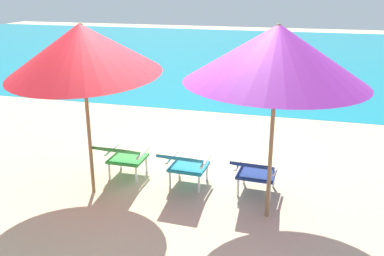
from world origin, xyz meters
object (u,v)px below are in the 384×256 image
(lounge_chair_left, at_px, (123,155))
(beach_umbrella_right, at_px, (277,54))
(beach_umbrella_left, at_px, (82,49))
(lounge_chair_center, at_px, (185,163))
(lounge_chair_right, at_px, (255,170))

(lounge_chair_left, height_order, beach_umbrella_right, beach_umbrella_right)
(lounge_chair_left, distance_m, beach_umbrella_right, 2.81)
(beach_umbrella_right, bearing_deg, beach_umbrella_left, 179.49)
(lounge_chair_center, bearing_deg, lounge_chair_right, 1.39)
(lounge_chair_left, xyz_separation_m, beach_umbrella_right, (2.20, -0.50, 1.67))
(lounge_chair_right, relative_size, beach_umbrella_right, 0.32)
(lounge_chair_right, height_order, beach_umbrella_left, beach_umbrella_left)
(beach_umbrella_left, distance_m, beach_umbrella_right, 2.46)
(lounge_chair_center, xyz_separation_m, beach_umbrella_right, (1.22, -0.45, 1.67))
(lounge_chair_center, bearing_deg, lounge_chair_left, 177.13)
(lounge_chair_left, height_order, lounge_chair_right, same)
(lounge_chair_left, xyz_separation_m, lounge_chair_right, (1.97, -0.03, 0.00))
(lounge_chair_center, relative_size, beach_umbrella_left, 0.37)
(lounge_chair_center, bearing_deg, beach_umbrella_left, -160.96)
(lounge_chair_left, xyz_separation_m, lounge_chair_center, (0.98, -0.05, 0.00))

